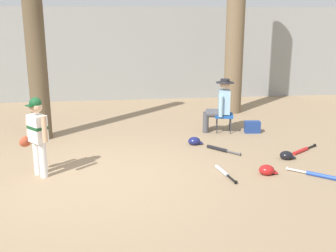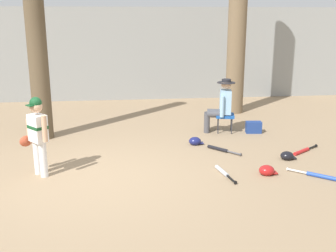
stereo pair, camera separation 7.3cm
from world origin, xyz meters
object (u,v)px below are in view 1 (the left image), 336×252
Objects in this scene: batting_helmet_red at (267,170)px; bat_red_barrel at (302,150)px; batting_helmet_black at (286,155)px; folding_stool at (224,116)px; bat_aluminum_silver at (223,172)px; tree_near_player at (34,26)px; young_ballplayer at (37,132)px; handbag_beside_stool at (252,127)px; tree_behind_spectator at (235,27)px; bat_black_composite at (220,149)px; bat_blue_youth at (318,175)px; seated_spectator at (220,104)px; batting_helmet_navy at (194,141)px.

bat_red_barrel is at bearing 43.12° from batting_helmet_red.
batting_helmet_black reaches higher than bat_red_barrel.
folding_stool reaches higher than bat_aluminum_silver.
bat_red_barrel is at bearing -17.15° from tree_near_player.
young_ballplayer reaches higher than folding_stool.
handbag_beside_stool is (4.59, -0.15, -2.20)m from tree_near_player.
young_ballplayer is 1.78× the size of bat_aluminum_silver.
tree_behind_spectator reaches higher than young_ballplayer.
bat_black_composite is (0.23, 1.18, 0.00)m from bat_aluminum_silver.
batting_helmet_red is at bearing 165.30° from bat_blue_youth.
tree_near_player reaches higher than bat_red_barrel.
seated_spectator is 4.24× the size of batting_helmet_black.
handbag_beside_stool is at bearing 76.86° from batting_helmet_red.
young_ballplayer is 1.98× the size of bat_blue_youth.
young_ballplayer is 3.42m from bat_black_composite.
bat_red_barrel and bat_blue_youth have the same top height.
folding_stool is 0.40× the size of seated_spectator.
batting_helmet_black is at bearing 100.45° from bat_blue_youth.
bat_blue_youth is at bearing -103.96° from bat_red_barrel.
bat_aluminum_silver is 1.19× the size of bat_black_composite.
folding_stool is 1.68× the size of batting_helmet_black.
bat_aluminum_silver is at bearing -156.89° from batting_helmet_black.
tree_near_player is 2.72m from young_ballplayer.
handbag_beside_stool is at bearing 61.51° from bat_aluminum_silver.
folding_stool is at bearing 45.95° from batting_helmet_navy.
batting_helmet_navy is at bearing 25.32° from young_ballplayer.
bat_blue_youth is at bearing -88.76° from tree_behind_spectator.
bat_red_barrel and bat_black_composite have the same top height.
bat_blue_youth is (0.21, -2.66, -0.10)m from handbag_beside_stool.
bat_aluminum_silver is (-1.39, -4.41, -2.24)m from tree_behind_spectator.
seated_spectator is at bearing -113.78° from tree_behind_spectator.
batting_helmet_black reaches higher than bat_aluminum_silver.
batting_helmet_red is 1.06× the size of batting_helmet_black.
tree_near_player is 5.29m from batting_helmet_red.
bat_red_barrel is 2.40× the size of batting_helmet_black.
folding_stool is 0.29m from seated_spectator.
tree_behind_spectator is 5.07m from batting_helmet_red.
bat_aluminum_silver and bat_red_barrel have the same top height.
folding_stool is 1.42m from bat_black_composite.
seated_spectator is 1.64× the size of bat_aluminum_silver.
bat_aluminum_silver is at bearing -5.86° from young_ballplayer.
folding_stool is 2.62m from batting_helmet_red.
batting_helmet_black is (0.68, -1.93, -0.29)m from folding_stool.
bat_red_barrel is at bearing 36.93° from batting_helmet_black.
batting_helmet_black is (1.09, -0.62, 0.04)m from bat_black_composite.
tree_near_player reaches higher than bat_blue_youth.
bat_black_composite is at bearing 109.96° from batting_helmet_red.
tree_near_player reaches higher than bat_black_composite.
bat_aluminum_silver is at bearing -104.59° from folding_stool.
folding_stool reaches higher than batting_helmet_black.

